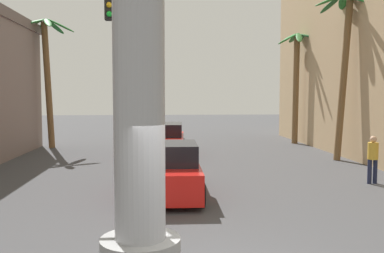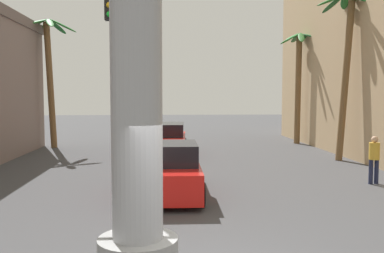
{
  "view_description": "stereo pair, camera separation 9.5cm",
  "coord_description": "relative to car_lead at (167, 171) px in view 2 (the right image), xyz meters",
  "views": [
    {
      "loc": [
        -0.82,
        -6.14,
        2.95
      ],
      "look_at": [
        0.0,
        5.23,
        2.11
      ],
      "focal_mm": 40.0,
      "sensor_mm": 36.0,
      "label": 1
    },
    {
      "loc": [
        -0.72,
        -6.14,
        2.95
      ],
      "look_at": [
        0.0,
        5.23,
        2.11
      ],
      "focal_mm": 40.0,
      "sensor_mm": 36.0,
      "label": 2
    }
  ],
  "objects": [
    {
      "name": "ground_plane",
      "position": [
        0.66,
        3.54,
        -0.7
      ],
      "size": [
        93.94,
        93.94,
        0.0
      ],
      "primitive_type": "plane",
      "color": "#424244"
    },
    {
      "name": "car_lead",
      "position": [
        0.0,
        0.0,
        0.0
      ],
      "size": [
        2.07,
        4.63,
        1.56
      ],
      "color": "black",
      "rests_on": "ground"
    },
    {
      "name": "car_far",
      "position": [
        -0.04,
        8.38,
        0.04
      ],
      "size": [
        2.26,
        4.71,
        1.56
      ],
      "color": "black",
      "rests_on": "ground"
    },
    {
      "name": "palm_tree_mid_right",
      "position": [
        7.98,
        6.14,
        4.12
      ],
      "size": [
        2.56,
        2.53,
        7.48
      ],
      "color": "brown",
      "rests_on": "ground"
    },
    {
      "name": "palm_tree_far_left",
      "position": [
        -6.42,
        11.64,
        3.9
      ],
      "size": [
        3.12,
        3.07,
        7.15
      ],
      "color": "brown",
      "rests_on": "ground"
    },
    {
      "name": "palm_tree_far_right",
      "position": [
        7.98,
        12.73,
        3.54
      ],
      "size": [
        2.42,
        2.47,
        6.68
      ],
      "color": "brown",
      "rests_on": "ground"
    },
    {
      "name": "pedestrian_mid_right",
      "position": [
        6.84,
        0.99,
        0.23
      ],
      "size": [
        0.37,
        0.37,
        1.6
      ],
      "color": "#1E233F",
      "rests_on": "ground"
    }
  ]
}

